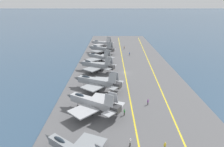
# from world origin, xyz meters

# --- Properties ---
(ground_plane) EXTENTS (2000.00, 2000.00, 0.00)m
(ground_plane) POSITION_xyz_m (0.00, 0.00, 0.00)
(ground_plane) COLOR #334C66
(carrier_deck) EXTENTS (185.82, 41.40, 0.40)m
(carrier_deck) POSITION_xyz_m (0.00, 0.00, 0.20)
(carrier_deck) COLOR #565659
(carrier_deck) RESTS_ON ground
(deck_stripe_foul_line) EXTENTS (167.01, 9.39, 0.01)m
(deck_stripe_foul_line) POSITION_xyz_m (0.00, -11.38, 0.40)
(deck_stripe_foul_line) COLOR yellow
(deck_stripe_foul_line) RESTS_ON carrier_deck
(deck_stripe_centerline) EXTENTS (167.24, 0.36, 0.01)m
(deck_stripe_centerline) POSITION_xyz_m (0.00, 0.00, 0.40)
(deck_stripe_centerline) COLOR yellow
(deck_stripe_centerline) RESTS_ON carrier_deck
(parked_jet_second) EXTENTS (13.77, 15.99, 6.62)m
(parked_jet_second) POSITION_xyz_m (-30.35, 10.23, 3.20)
(parked_jet_second) COLOR #A8AAAF
(parked_jet_second) RESTS_ON carrier_deck
(parked_jet_third) EXTENTS (12.58, 16.82, 6.64)m
(parked_jet_third) POSITION_xyz_m (-16.39, 9.97, 3.16)
(parked_jet_third) COLOR #93999E
(parked_jet_third) RESTS_ON carrier_deck
(parked_jet_fourth) EXTENTS (13.20, 16.12, 6.50)m
(parked_jet_fourth) POSITION_xyz_m (1.49, 11.41, 3.13)
(parked_jet_fourth) COLOR gray
(parked_jet_fourth) RESTS_ON carrier_deck
(parked_jet_fifth) EXTENTS (13.72, 14.26, 6.30)m
(parked_jet_fifth) POSITION_xyz_m (16.04, 11.27, 2.75)
(parked_jet_fifth) COLOR gray
(parked_jet_fifth) RESTS_ON carrier_deck
(parked_jet_sixth) EXTENTS (13.47, 15.96, 6.78)m
(parked_jet_sixth) POSITION_xyz_m (31.88, 11.04, 3.12)
(parked_jet_sixth) COLOR gray
(parked_jet_sixth) RESTS_ON carrier_deck
(parked_jet_seventh) EXTENTS (13.53, 15.10, 6.71)m
(parked_jet_seventh) POSITION_xyz_m (49.45, 11.57, 2.95)
(parked_jet_seventh) COLOR #A8AAAF
(parked_jet_seventh) RESTS_ON carrier_deck
(crew_white_vest) EXTENTS (0.46, 0.44, 1.82)m
(crew_white_vest) POSITION_xyz_m (-43.23, 1.75, 1.40)
(crew_white_vest) COLOR #383328
(crew_white_vest) RESTS_ON carrier_deck
(crew_purple_vest) EXTENTS (0.45, 0.40, 1.71)m
(crew_purple_vest) POSITION_xyz_m (-26.51, -4.58, 1.34)
(crew_purple_vest) COLOR #232328
(crew_purple_vest) RESTS_ON carrier_deck
(crew_brown_vest) EXTENTS (0.39, 0.45, 1.83)m
(crew_brown_vest) POSITION_xyz_m (42.53, -2.21, 1.41)
(crew_brown_vest) COLOR #383328
(crew_brown_vest) RESTS_ON carrier_deck
(crew_blue_vest) EXTENTS (0.46, 0.44, 1.74)m
(crew_blue_vest) POSITION_xyz_m (27.58, -4.11, 1.36)
(crew_blue_vest) COLOR #383328
(crew_blue_vest) RESTS_ON carrier_deck
(crew_yellow_vest) EXTENTS (0.40, 0.46, 1.77)m
(crew_yellow_vest) POSITION_xyz_m (-44.30, -4.69, 1.38)
(crew_yellow_vest) COLOR #232328
(crew_yellow_vest) RESTS_ON carrier_deck
(crew_green_vest) EXTENTS (0.43, 0.35, 1.72)m
(crew_green_vest) POSITION_xyz_m (-31.93, 2.18, 1.35)
(crew_green_vest) COLOR #383328
(crew_green_vest) RESTS_ON carrier_deck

